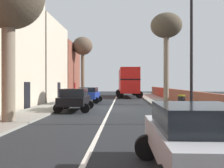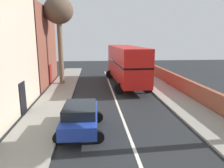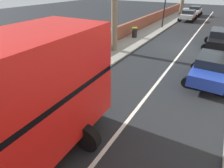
% 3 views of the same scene
% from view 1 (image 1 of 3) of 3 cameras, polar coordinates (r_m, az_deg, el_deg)
% --- Properties ---
extents(ground_plane, '(84.00, 84.00, 0.00)m').
position_cam_1_polar(ground_plane, '(19.13, -0.39, -5.82)').
color(ground_plane, black).
extents(road_centre_line, '(0.16, 54.00, 0.01)m').
position_cam_1_polar(road_centre_line, '(19.13, -0.39, -5.81)').
color(road_centre_line, silver).
rests_on(road_centre_line, ground).
extents(sidewalk_left, '(2.60, 60.00, 0.12)m').
position_cam_1_polar(sidewalk_left, '(19.98, -14.63, -5.40)').
color(sidewalk_left, gray).
rests_on(sidewalk_left, ground).
extents(sidewalk_right, '(2.60, 60.00, 0.12)m').
position_cam_1_polar(sidewalk_right, '(19.50, 14.21, -5.54)').
color(sidewalk_right, gray).
rests_on(sidewalk_right, ground).
extents(boundary_wall_right, '(0.36, 54.00, 1.38)m').
position_cam_1_polar(boundary_wall_right, '(19.82, 18.62, -3.61)').
color(boundary_wall_right, brown).
rests_on(boundary_wall_right, ground).
extents(double_decker_bus, '(3.85, 11.08, 4.06)m').
position_cam_1_polar(double_decker_bus, '(36.66, 3.67, 0.73)').
color(double_decker_bus, red).
rests_on(double_decker_bus, ground).
extents(parked_car_silver_right_0, '(2.45, 3.94, 1.56)m').
position_cam_1_polar(parked_car_silver_right_0, '(5.57, 18.76, -11.20)').
color(parked_car_silver_right_0, '#B7BABF').
rests_on(parked_car_silver_right_0, ground).
extents(parked_car_black_left_1, '(2.53, 4.43, 1.62)m').
position_cam_1_polar(parked_car_black_left_1, '(18.16, -8.50, -3.22)').
color(parked_car_black_left_1, black).
rests_on(parked_car_black_left_1, ground).
extents(parked_car_blue_left_2, '(2.51, 4.22, 1.58)m').
position_cam_1_polar(parked_car_blue_left_2, '(25.50, -5.30, -2.27)').
color(parked_car_blue_left_2, '#1E389E').
rests_on(parked_car_blue_left_2, ground).
extents(street_tree_left_0, '(2.98, 2.98, 8.92)m').
position_cam_1_polar(street_tree_left_0, '(38.38, -6.72, 8.24)').
color(street_tree_left_0, brown).
rests_on(street_tree_left_0, sidewalk_left).
extents(street_tree_right_3, '(2.91, 2.91, 8.43)m').
position_cam_1_polar(street_tree_right_3, '(24.27, 12.31, 12.29)').
color(street_tree_right_3, '#7A6B56').
rests_on(street_tree_right_3, sidewalk_right).
extents(lamppost_right, '(0.32, 0.32, 6.31)m').
position_cam_1_polar(lamppost_right, '(12.83, 17.73, 8.27)').
color(lamppost_right, black).
rests_on(lamppost_right, sidewalk_right).
extents(litter_bin_right, '(0.55, 0.55, 1.02)m').
position_cam_1_polar(litter_bin_right, '(19.18, 15.61, -3.92)').
color(litter_bin_right, black).
rests_on(litter_bin_right, sidewalk_right).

